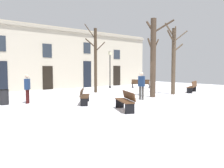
{
  "coord_description": "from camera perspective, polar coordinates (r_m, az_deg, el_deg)",
  "views": [
    {
      "loc": [
        -9.68,
        -10.69,
        1.9
      ],
      "look_at": [
        0.0,
        1.81,
        0.83
      ],
      "focal_mm": 34.56,
      "sensor_mm": 36.0,
      "label": 1
    }
  ],
  "objects": [
    {
      "name": "litter_bin",
      "position": [
        12.98,
        -26.67,
        -3.11
      ],
      "size": [
        0.5,
        0.5,
        0.82
      ],
      "color": "black",
      "rests_on": "ground"
    },
    {
      "name": "person_strolling",
      "position": [
        13.59,
        7.8,
        -0.06
      ],
      "size": [
        0.35,
        0.44,
        1.74
      ],
      "rotation": [
        0.0,
        0.0,
        5.11
      ],
      "color": "#403D3A",
      "rests_on": "ground"
    },
    {
      "name": "person_crossing_plaza",
      "position": [
        12.88,
        -21.49,
        -0.85
      ],
      "size": [
        0.4,
        0.44,
        1.62
      ],
      "rotation": [
        0.0,
        0.0,
        0.96
      ],
      "color": "#350F0F",
      "rests_on": "ground"
    },
    {
      "name": "tree_center",
      "position": [
        17.05,
        15.97,
        6.68
      ],
      "size": [
        2.02,
        2.13,
        5.67
      ],
      "color": "#4C3D2D",
      "rests_on": "ground"
    },
    {
      "name": "bench_far_corner",
      "position": [
        22.14,
        7.6,
        0.12
      ],
      "size": [
        1.41,
        1.74,
        0.88
      ],
      "rotation": [
        0.0,
        0.0,
        2.18
      ],
      "color": "#3D2819",
      "rests_on": "ground"
    },
    {
      "name": "tree_right_of_center",
      "position": [
        15.03,
        10.84,
        7.41
      ],
      "size": [
        1.1,
        2.23,
        5.39
      ],
      "color": "#423326",
      "rests_on": "ground"
    },
    {
      "name": "bench_near_center_tree",
      "position": [
        12.04,
        -7.39,
        -3.1
      ],
      "size": [
        1.41,
        1.78,
        0.83
      ],
      "rotation": [
        0.0,
        0.0,
        0.98
      ],
      "color": "#3D2819",
      "rests_on": "ground"
    },
    {
      "name": "tree_foreground",
      "position": [
        17.8,
        -4.43,
        6.68
      ],
      "size": [
        1.88,
        1.94,
        5.66
      ],
      "color": "#382B1E",
      "rests_on": "ground"
    },
    {
      "name": "bench_by_litter_bin",
      "position": [
        19.0,
        20.52,
        -0.65
      ],
      "size": [
        1.92,
        1.14,
        0.94
      ],
      "rotation": [
        0.0,
        0.0,
        3.51
      ],
      "color": "#51331E",
      "rests_on": "ground"
    },
    {
      "name": "building_facade",
      "position": [
        22.19,
        -11.93,
        6.8
      ],
      "size": [
        21.2,
        0.6,
        6.01
      ],
      "color": "#BCB29E",
      "rests_on": "ground"
    },
    {
      "name": "streetlamp",
      "position": [
        21.97,
        -0.53,
        4.98
      ],
      "size": [
        0.3,
        0.3,
        3.79
      ],
      "color": "black",
      "rests_on": "ground"
    },
    {
      "name": "bench_back_to_back_left",
      "position": [
        9.98,
        3.6,
        -4.42
      ],
      "size": [
        1.14,
        1.74,
        0.88
      ],
      "rotation": [
        0.0,
        0.0,
        4.29
      ],
      "color": "#51331E",
      "rests_on": "ground"
    },
    {
      "name": "ground_plane",
      "position": [
        14.55,
        4.38,
        -3.63
      ],
      "size": [
        33.92,
        33.92,
        0.0
      ],
      "primitive_type": "plane",
      "color": "white"
    }
  ]
}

